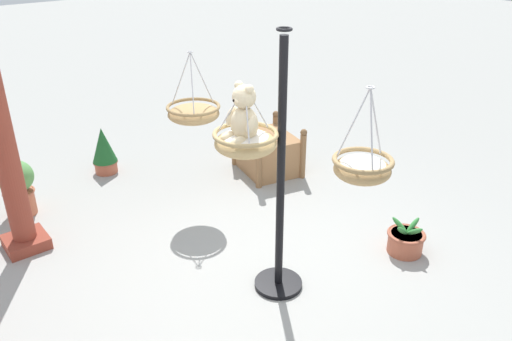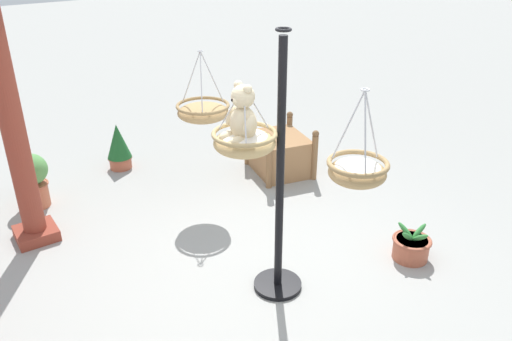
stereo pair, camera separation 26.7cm
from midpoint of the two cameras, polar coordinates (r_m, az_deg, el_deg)
The scene contains 10 objects.
ground_plane at distance 4.98m, azimuth -0.91°, elevation -11.49°, with size 40.00×40.00×0.00m, color #9E9E99.
display_pole_central at distance 4.44m, azimuth 0.94°, elevation -5.45°, with size 0.44×0.44×2.34m.
hanging_basket_with_teddy at distance 4.07m, azimuth -3.05°, elevation 3.24°, with size 0.53×0.53×0.56m.
teddy_bear at distance 3.98m, azimuth -3.39°, elevation 5.91°, with size 0.33×0.30×0.48m.
hanging_basket_left_high at distance 3.66m, azimuth 9.75°, elevation 0.31°, with size 0.44×0.44×0.69m.
hanging_basket_right_low at distance 5.69m, azimuth -8.32°, elevation 6.39°, with size 0.59×0.59×0.78m.
wooden_planter_box at distance 6.80m, azimuth 0.18°, elevation 2.08°, with size 0.97×0.87×0.68m.
potted_plant_flowering_red at distance 6.39m, azimuth -26.18°, elevation -1.55°, with size 0.40×0.40×0.69m.
potted_plant_tall_leafy at distance 5.38m, azimuth 14.98°, elevation -7.53°, with size 0.38×0.38×0.36m.
potted_plant_small_succulent at distance 7.07m, azimuth -17.64°, elevation 2.11°, with size 0.33×0.33×0.63m.
Camera 1 is at (-3.07, 2.50, 3.03)m, focal length 35.89 mm.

